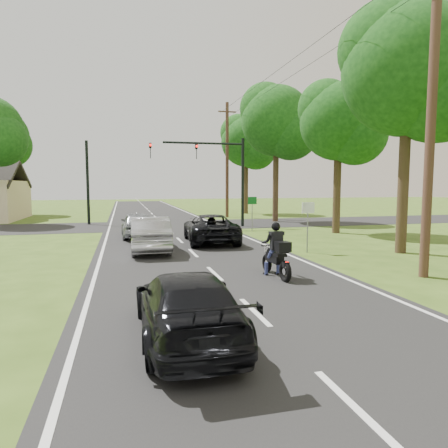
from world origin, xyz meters
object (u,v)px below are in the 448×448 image
(dark_car_behind, at_px, (186,305))
(sign_white, at_px, (308,215))
(traffic_signal, at_px, (216,166))
(utility_pole_near, at_px, (432,110))
(silver_sedan, at_px, (150,234))
(utility_pole_far, at_px, (227,160))
(dark_suv, at_px, (210,228))
(motorcycle_rider, at_px, (277,255))
(sign_green, at_px, (252,205))
(silver_suv, at_px, (137,224))

(dark_car_behind, relative_size, sign_white, 2.01)
(traffic_signal, xyz_separation_m, utility_pole_near, (2.86, -16.00, 0.95))
(silver_sedan, xyz_separation_m, utility_pole_far, (7.91, 17.04, 4.33))
(dark_suv, height_order, silver_sedan, silver_sedan)
(silver_sedan, height_order, utility_pole_near, utility_pole_near)
(motorcycle_rider, height_order, sign_green, sign_green)
(silver_suv, bearing_deg, utility_pole_far, -125.32)
(traffic_signal, bearing_deg, motorcycle_rider, -96.07)
(utility_pole_far, distance_m, sign_green, 11.63)
(utility_pole_near, xyz_separation_m, sign_green, (-1.30, 12.98, -3.49))
(silver_sedan, relative_size, utility_pole_far, 0.45)
(traffic_signal, bearing_deg, sign_green, -62.62)
(silver_sedan, xyz_separation_m, traffic_signal, (5.04, 9.03, 3.38))
(traffic_signal, height_order, sign_green, traffic_signal)
(traffic_signal, bearing_deg, dark_suv, -105.56)
(sign_white, bearing_deg, silver_sedan, 162.79)
(dark_car_behind, bearing_deg, silver_sedan, -90.01)
(sign_green, bearing_deg, silver_suv, -170.22)
(utility_pole_far, height_order, sign_white, utility_pole_far)
(sign_white, bearing_deg, sign_green, 88.57)
(dark_car_behind, distance_m, traffic_signal, 20.10)
(utility_pole_far, height_order, sign_green, utility_pole_far)
(motorcycle_rider, xyz_separation_m, dark_suv, (-0.37, 7.88, 0.03))
(sign_green, bearing_deg, dark_suv, -131.21)
(utility_pole_far, xyz_separation_m, sign_white, (-1.50, -19.02, -3.49))
(traffic_signal, bearing_deg, utility_pole_far, 70.32)
(utility_pole_near, distance_m, utility_pole_far, 24.00)
(dark_suv, xyz_separation_m, dark_car_behind, (-3.09, -12.10, -0.08))
(motorcycle_rider, xyz_separation_m, utility_pole_near, (4.45, -1.07, 4.40))
(silver_sedan, distance_m, traffic_signal, 10.88)
(dark_car_behind, bearing_deg, utility_pole_far, -106.21)
(motorcycle_rider, bearing_deg, sign_green, 72.61)
(dark_suv, xyz_separation_m, traffic_signal, (1.96, 7.04, 3.42))
(utility_pole_far, bearing_deg, utility_pole_near, -90.00)
(traffic_signal, distance_m, sign_white, 11.39)
(sign_green, bearing_deg, utility_pole_near, -84.28)
(dark_suv, distance_m, dark_car_behind, 12.49)
(dark_suv, distance_m, traffic_signal, 8.07)
(silver_sedan, distance_m, sign_white, 6.76)
(silver_suv, bearing_deg, sign_white, 133.53)
(utility_pole_near, height_order, sign_green, utility_pole_near)
(dark_suv, relative_size, utility_pole_near, 0.50)
(motorcycle_rider, relative_size, dark_suv, 0.40)
(utility_pole_far, bearing_deg, traffic_signal, -109.68)
(dark_suv, xyz_separation_m, utility_pole_near, (4.82, -8.96, 4.37))
(silver_sedan, height_order, traffic_signal, traffic_signal)
(silver_sedan, relative_size, sign_green, 2.12)
(dark_suv, distance_m, silver_suv, 4.44)
(dark_suv, xyz_separation_m, silver_sedan, (-3.08, -1.99, 0.04))
(silver_suv, bearing_deg, sign_green, -171.50)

